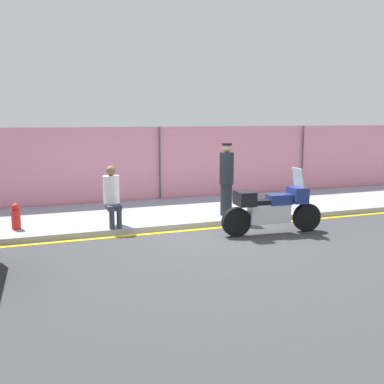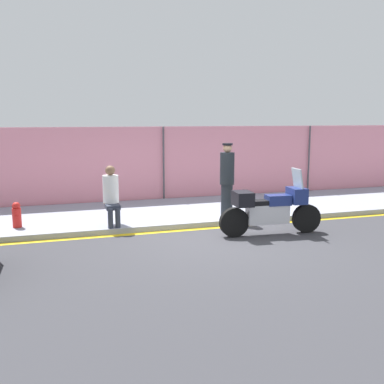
{
  "view_description": "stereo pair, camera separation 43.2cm",
  "coord_description": "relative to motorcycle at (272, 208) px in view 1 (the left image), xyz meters",
  "views": [
    {
      "loc": [
        -3.6,
        -8.43,
        2.49
      ],
      "look_at": [
        -0.0,
        1.45,
        0.76
      ],
      "focal_mm": 42.0,
      "sensor_mm": 36.0,
      "label": 1
    },
    {
      "loc": [
        -3.19,
        -8.57,
        2.49
      ],
      "look_at": [
        -0.0,
        1.45,
        0.76
      ],
      "focal_mm": 42.0,
      "sensor_mm": 36.0,
      "label": 2
    }
  ],
  "objects": [
    {
      "name": "curb_paint_stripe",
      "position": [
        -1.27,
        0.92,
        -0.57
      ],
      "size": [
        36.3,
        0.18,
        0.01
      ],
      "color": "gold",
      "rests_on": "ground_plane"
    },
    {
      "name": "fire_hydrant",
      "position": [
        -5.21,
        1.81,
        -0.17
      ],
      "size": [
        0.19,
        0.24,
        0.56
      ],
      "color": "red",
      "rests_on": "sidewalk"
    },
    {
      "name": "ground_plane",
      "position": [
        -1.27,
        0.1,
        -0.57
      ],
      "size": [
        120.0,
        120.0,
        0.0
      ],
      "primitive_type": "plane",
      "color": "#38383D"
    },
    {
      "name": "motorcycle",
      "position": [
        0.0,
        0.0,
        0.0
      ],
      "size": [
        2.3,
        0.61,
        1.43
      ],
      "rotation": [
        0.0,
        0.0,
        -0.08
      ],
      "color": "black",
      "rests_on": "ground_plane"
    },
    {
      "name": "officer_standing",
      "position": [
        -0.38,
        1.55,
        0.47
      ],
      "size": [
        0.35,
        0.35,
        1.77
      ],
      "color": "#1E2328",
      "rests_on": "sidewalk"
    },
    {
      "name": "sidewalk",
      "position": [
        -1.27,
        2.66,
        -0.51
      ],
      "size": [
        36.3,
        3.3,
        0.13
      ],
      "color": "#8E93A3",
      "rests_on": "ground_plane"
    },
    {
      "name": "storefront_fence",
      "position": [
        -1.27,
        4.4,
        0.56
      ],
      "size": [
        34.49,
        0.17,
        2.25
      ],
      "color": "pink",
      "rests_on": "ground_plane"
    },
    {
      "name": "person_seated_on_curb",
      "position": [
        -3.19,
        1.47,
        0.29
      ],
      "size": [
        0.35,
        0.67,
        1.32
      ],
      "color": "#2D3342",
      "rests_on": "sidewalk"
    }
  ]
}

